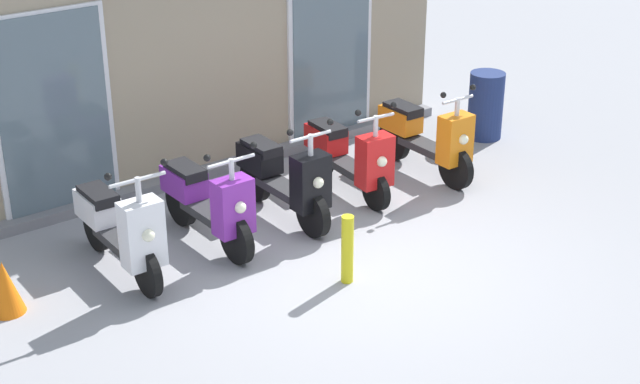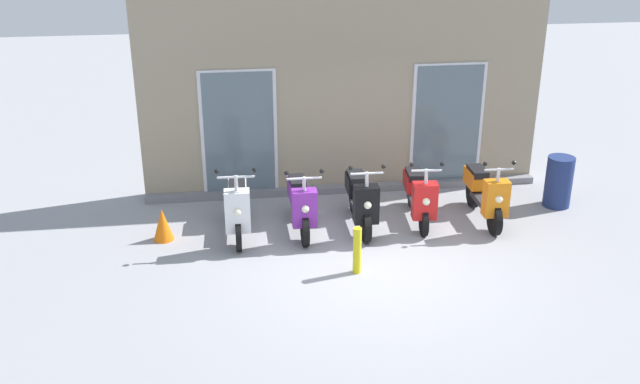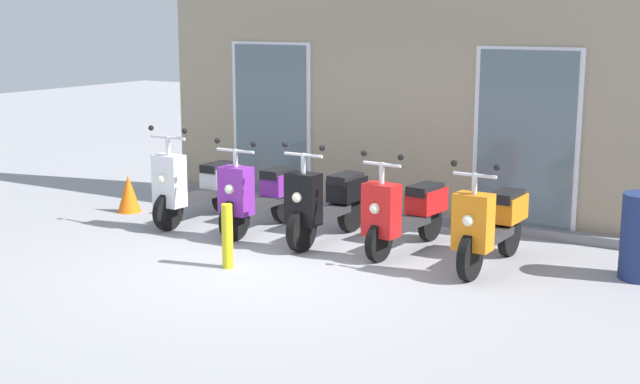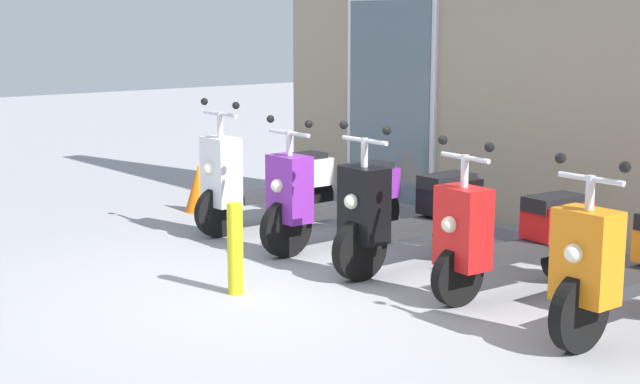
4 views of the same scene
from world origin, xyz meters
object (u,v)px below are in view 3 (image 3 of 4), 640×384
scooter_purple (259,194)px  scooter_orange (491,223)px  curb_bollard (227,236)px  scooter_black (326,202)px  scooter_red (405,211)px  traffic_cone (129,193)px  scooter_white (195,185)px

scooter_purple → scooter_orange: bearing=-0.7°
curb_bollard → scooter_black: bearing=77.4°
scooter_black → scooter_purple: bearing=-179.7°
scooter_red → traffic_cone: bearing=-178.1°
scooter_purple → scooter_black: size_ratio=0.99×
curb_bollard → scooter_white: bearing=138.0°
scooter_white → scooter_orange: size_ratio=1.01×
scooter_white → scooter_purple: 1.00m
scooter_white → scooter_orange: 4.04m
scooter_black → scooter_red: (0.99, 0.10, -0.02)m
scooter_purple → traffic_cone: size_ratio=3.08×
scooter_white → scooter_black: (1.97, 0.03, -0.01)m
scooter_red → scooter_black: bearing=-174.5°
scooter_white → scooter_red: size_ratio=1.03×
scooter_orange → curb_bollard: bearing=-148.8°
scooter_purple → scooter_black: bearing=0.3°
scooter_purple → scooter_red: 1.96m
curb_bollard → scooter_purple: bearing=112.9°
scooter_red → curb_bollard: 2.08m
traffic_cone → curb_bollard: curb_bollard is taller
scooter_purple → scooter_orange: (3.04, -0.04, 0.01)m
scooter_red → curb_bollard: scooter_red is taller
scooter_white → curb_bollard: (1.63, -1.47, -0.15)m
scooter_white → scooter_orange: scooter_white is taller
scooter_white → scooter_purple: (1.00, 0.03, -0.02)m
scooter_red → traffic_cone: size_ratio=3.04×
scooter_orange → curb_bollard: scooter_orange is taller
scooter_white → scooter_black: size_ratio=1.01×
scooter_black → scooter_orange: size_ratio=1.00×
scooter_black → curb_bollard: size_ratio=2.31×
scooter_red → traffic_cone: 4.14m
scooter_black → traffic_cone: (-3.14, -0.04, -0.23)m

